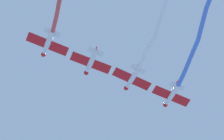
{
  "coord_description": "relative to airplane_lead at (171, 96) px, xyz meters",
  "views": [
    {
      "loc": [
        25.28,
        24.53,
        3.5
      ],
      "look_at": [
        -0.01,
        5.98,
        61.92
      ],
      "focal_mm": 58.2,
      "sensor_mm": 36.0,
      "label": 1
    }
  ],
  "objects": [
    {
      "name": "airplane_right_wing",
      "position": [
        14.63,
        -7.95,
        0.0
      ],
      "size": [
        7.31,
        5.81,
        1.89
      ],
      "rotation": [
        0.0,
        0.0,
        4.18
      ],
      "color": "white"
    },
    {
      "name": "airplane_lead",
      "position": [
        0.0,
        0.0,
        0.0
      ],
      "size": [
        7.39,
        5.77,
        1.89
      ],
      "rotation": [
        0.0,
        0.0,
        4.22
      ],
      "color": "white"
    },
    {
      "name": "airplane_slot",
      "position": [
        21.94,
        -11.92,
        0.3
      ],
      "size": [
        7.35,
        5.76,
        1.89
      ],
      "rotation": [
        0.0,
        0.0,
        4.2
      ],
      "color": "white"
    },
    {
      "name": "airplane_left_wing",
      "position": [
        7.32,
        -3.98,
        0.3
      ],
      "size": [
        7.46,
        5.8,
        1.89
      ],
      "rotation": [
        0.0,
        0.0,
        4.25
      ],
      "color": "white"
    },
    {
      "name": "smoke_trail_lead",
      "position": [
        8.74,
        11.54,
        0.6
      ],
      "size": [
        16.31,
        18.54,
        1.98
      ],
      "color": "#4C75DB"
    }
  ]
}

